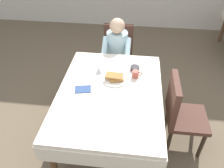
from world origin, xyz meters
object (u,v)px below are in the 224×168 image
Objects in this scene: breakfast_stack at (115,77)px; chair_diner at (118,52)px; bowl_butter at (135,68)px; chair_right_side at (180,111)px; cup_coffee at (136,74)px; spoon_near_edge at (108,96)px; fork_left_of_plate at (98,80)px; syrup_pitcher at (99,70)px; dining_table_main at (110,97)px; plate_breakfast at (115,80)px; diner_person at (117,49)px; knife_right_of_plate at (132,82)px.

chair_diner is at bearing 93.71° from breakfast_stack.
bowl_butter is at bearing 110.42° from chair_diner.
cup_coffee is (-0.51, 0.28, 0.25)m from chair_right_side.
chair_diner and chair_right_side have the same top height.
fork_left_of_plate is at bearing 118.82° from spoon_near_edge.
bowl_butter is at bearing -129.14° from chair_right_side.
bowl_butter is 1.37× the size of syrup_pitcher.
chair_diner reaches higher than dining_table_main.
cup_coffee is at bearing 53.23° from spoon_near_edge.
chair_diner is 3.32× the size of plate_breakfast.
plate_breakfast is at bearing -104.73° from chair_right_side.
dining_table_main is 0.25m from fork_left_of_plate.
diner_person is at bearing 78.71° from syrup_pitcher.
plate_breakfast is 3.50× the size of syrup_pitcher.
breakfast_stack is 1.06× the size of knife_right_of_plate.
diner_person reaches higher than chair_right_side.
chair_diner is 4.65× the size of knife_right_of_plate.
diner_person is 0.85m from fork_left_of_plate.
chair_right_side is 0.80m from breakfast_stack.
breakfast_stack reaches higher than dining_table_main.
breakfast_stack reaches higher than knife_right_of_plate.
diner_person is at bearing -141.79° from chair_right_side.
spoon_near_edge is (-0.27, -0.37, -0.04)m from cup_coffee.
plate_breakfast is at bearing -83.13° from fork_left_of_plate.
diner_person is 7.47× the size of spoon_near_edge.
diner_person is at bearing 16.86° from knife_right_of_plate.
knife_right_of_plate is (0.25, -0.84, 0.07)m from diner_person.
chair_diner reaches higher than breakfast_stack.
dining_table_main is at bearing -133.01° from cup_coffee.
cup_coffee is 0.75× the size of spoon_near_edge.
breakfast_stack is at bearing -63.25° from plate_breakfast.
plate_breakfast is at bearing 84.18° from knife_right_of_plate.
chair_right_side reaches higher than plate_breakfast.
syrup_pitcher is at bearing 80.72° from chair_diner.
spoon_near_edge is at bearing -95.55° from dining_table_main.
syrup_pitcher is at bearing 149.82° from plate_breakfast.
breakfast_stack is at bearing -84.40° from fork_left_of_plate.
chair_diner is at bearing 90.31° from spoon_near_edge.
breakfast_stack is 0.24m from syrup_pitcher.
chair_right_side is at bearing 5.93° from spoon_near_edge.
dining_table_main is 19.05× the size of syrup_pitcher.
plate_breakfast is 0.19m from knife_right_of_plate.
cup_coffee is 0.12m from knife_right_of_plate.
bowl_butter is at bearing 94.60° from cup_coffee.
spoon_near_edge reaches higher than dining_table_main.
syrup_pitcher is (-0.43, 0.03, -0.01)m from cup_coffee.
spoon_near_edge is (0.16, -0.40, -0.04)m from syrup_pitcher.
spoon_near_edge is (-0.01, -0.09, 0.09)m from dining_table_main.
chair_right_side is 11.62× the size of syrup_pitcher.
knife_right_of_plate is 1.33× the size of spoon_near_edge.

